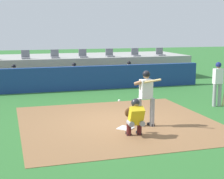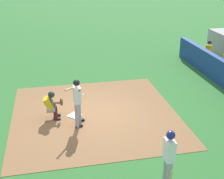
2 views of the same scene
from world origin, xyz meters
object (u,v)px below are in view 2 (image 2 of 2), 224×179
at_px(batter_at_plate, 77,99).
at_px(dugout_player_1, 224,61).
at_px(dugout_player_0, 206,51).
at_px(on_deck_batter, 169,157).
at_px(home_plate, 75,115).
at_px(catcher_crouched, 52,104).

distance_m(batter_at_plate, dugout_player_1, 8.93).
distance_m(batter_at_plate, dugout_player_0, 9.87).
height_order(dugout_player_0, dugout_player_1, same).
relative_size(batter_at_plate, dugout_player_0, 1.39).
height_order(on_deck_batter, dugout_player_0, on_deck_batter).
bearing_deg(dugout_player_1, dugout_player_0, 180.00).
bearing_deg(home_plate, on_deck_batter, 24.08).
relative_size(batter_at_plate, dugout_player_1, 1.39).
relative_size(batter_at_plate, catcher_crouched, 1.15).
xyz_separation_m(catcher_crouched, dugout_player_0, (-5.01, 8.96, 0.07)).
distance_m(home_plate, batter_at_plate, 1.23).
relative_size(on_deck_batter, dugout_player_1, 1.37).
bearing_deg(catcher_crouched, home_plate, 90.34).
xyz_separation_m(batter_at_plate, on_deck_batter, (3.88, 1.96, -0.02)).
bearing_deg(dugout_player_1, home_plate, -68.92).
bearing_deg(home_plate, catcher_crouched, -89.66).
xyz_separation_m(batter_at_plate, catcher_crouched, (-0.69, -0.89, -0.43)).
bearing_deg(on_deck_batter, home_plate, -155.92).
bearing_deg(dugout_player_0, on_deck_batter, -32.54).
bearing_deg(dugout_player_1, catcher_crouched, -70.66).
distance_m(batter_at_plate, on_deck_batter, 4.34).
distance_m(batter_at_plate, catcher_crouched, 1.21).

